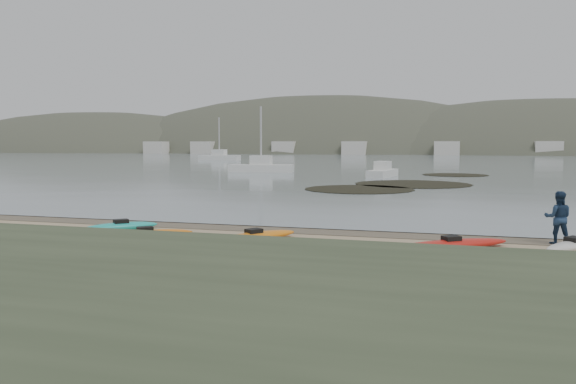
% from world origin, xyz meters
% --- Properties ---
extents(ground, '(600.00, 600.00, 0.00)m').
position_xyz_m(ground, '(0.00, 0.00, 0.00)').
color(ground, tan).
rests_on(ground, ground).
extents(wet_sand, '(60.00, 60.00, 0.00)m').
position_xyz_m(wet_sand, '(0.00, -0.30, 0.00)').
color(wet_sand, brown).
rests_on(wet_sand, ground).
extents(water, '(1200.00, 1200.00, 0.00)m').
position_xyz_m(water, '(0.00, 300.00, 0.01)').
color(water, slate).
rests_on(water, ground).
extents(kayaks, '(24.18, 7.93, 0.34)m').
position_xyz_m(kayaks, '(0.04, -4.11, 0.17)').
color(kayaks, '#68CB28').
rests_on(kayaks, ground).
extents(person_east, '(0.96, 0.77, 1.85)m').
position_xyz_m(person_east, '(10.07, -0.94, 0.93)').
color(person_east, navy).
rests_on(person_east, ground).
extents(kelp_mats, '(14.69, 29.18, 0.04)m').
position_xyz_m(kelp_mats, '(3.07, 27.59, 0.03)').
color(kelp_mats, black).
rests_on(kelp_mats, water).
extents(moored_boats, '(98.44, 78.73, 1.18)m').
position_xyz_m(moored_boats, '(7.49, 72.38, 0.55)').
color(moored_boats, silver).
rests_on(moored_boats, ground).
extents(far_hills, '(550.00, 135.00, 80.00)m').
position_xyz_m(far_hills, '(39.38, 193.97, -15.93)').
color(far_hills, '#384235').
rests_on(far_hills, ground).
extents(far_town, '(199.00, 5.00, 4.00)m').
position_xyz_m(far_town, '(6.00, 145.00, 2.00)').
color(far_town, beige).
rests_on(far_town, ground).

